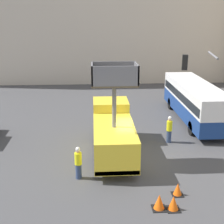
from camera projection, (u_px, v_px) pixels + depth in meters
The scene contains 10 objects.
ground_plane at pixel (136, 158), 19.09m from camera, with size 120.00×120.00×0.00m, color #424244.
building_backdrop_far at pixel (111, 3), 40.94m from camera, with size 44.00×10.00×19.67m.
utility_truck at pixel (113, 130), 19.34m from camera, with size 2.50×7.28×5.86m.
city_bus at pixel (194, 99), 25.35m from camera, with size 2.56×10.49×3.06m.
traffic_light_pole at pixel (218, 86), 18.67m from camera, with size 3.37×3.12×6.42m.
road_worker_near_truck at pixel (78, 163), 16.46m from camera, with size 0.38×0.38×1.81m.
road_worker_directing at pixel (169, 129), 21.13m from camera, with size 0.38×0.38×1.87m.
traffic_cone_near_truck at pixel (173, 203), 13.95m from camera, with size 0.60×0.60×0.69m.
traffic_cone_mid_road at pixel (178, 190), 15.10m from camera, with size 0.55×0.55×0.63m.
traffic_cone_far_side at pixel (159, 202), 14.00m from camera, with size 0.63×0.63×0.73m.
Camera 1 is at (-2.49, -17.24, 8.43)m, focal length 50.00 mm.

